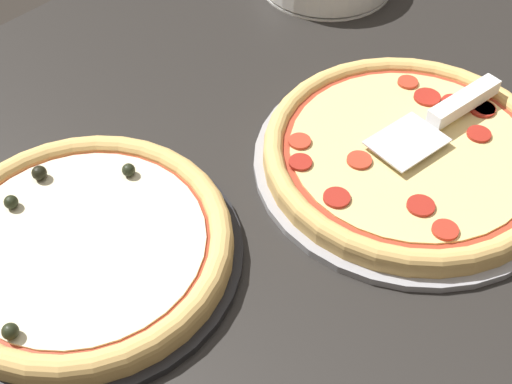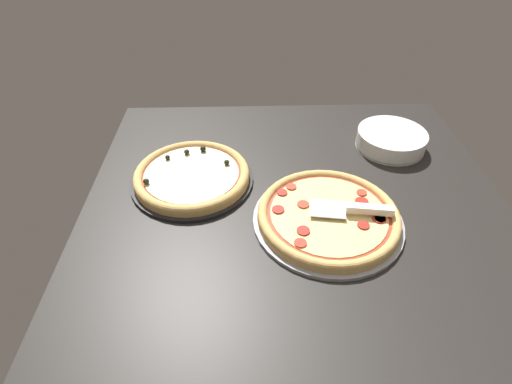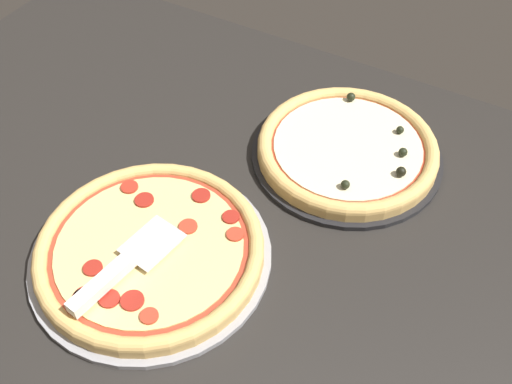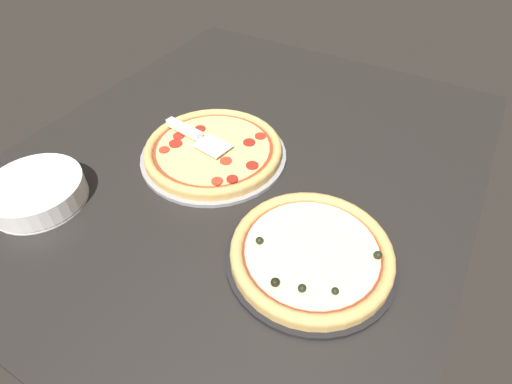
# 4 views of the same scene
# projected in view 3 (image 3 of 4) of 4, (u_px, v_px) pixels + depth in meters

# --- Properties ---
(ground_plane) EXTENTS (1.36, 1.15, 0.04)m
(ground_plane) POSITION_uv_depth(u_px,v_px,m) (158.00, 224.00, 1.03)
(ground_plane) COLOR black
(pizza_pan_front) EXTENTS (0.38, 0.38, 0.01)m
(pizza_pan_front) POSITION_uv_depth(u_px,v_px,m) (151.00, 256.00, 0.95)
(pizza_pan_front) COLOR #939399
(pizza_pan_front) RESTS_ON ground_plane
(pizza_front) EXTENTS (0.36, 0.36, 0.03)m
(pizza_front) POSITION_uv_depth(u_px,v_px,m) (150.00, 249.00, 0.94)
(pizza_front) COLOR #DBAD60
(pizza_front) RESTS_ON pizza_pan_front
(pizza_pan_back) EXTENTS (0.35, 0.35, 0.01)m
(pizza_pan_back) POSITION_uv_depth(u_px,v_px,m) (346.00, 155.00, 1.11)
(pizza_pan_back) COLOR black
(pizza_pan_back) RESTS_ON ground_plane
(pizza_back) EXTENTS (0.33, 0.33, 0.04)m
(pizza_back) POSITION_uv_depth(u_px,v_px,m) (348.00, 148.00, 1.09)
(pizza_back) COLOR #DBAD60
(pizza_back) RESTS_ON pizza_pan_back
(serving_spatula) EXTENTS (0.08, 0.21, 0.02)m
(serving_spatula) POSITION_uv_depth(u_px,v_px,m) (113.00, 275.00, 0.88)
(serving_spatula) COLOR silver
(serving_spatula) RESTS_ON pizza_front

